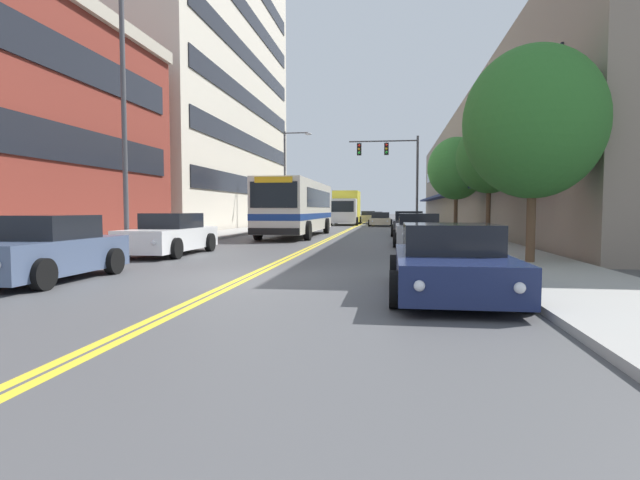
{
  "coord_description": "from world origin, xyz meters",
  "views": [
    {
      "loc": [
        3.28,
        -10.92,
        1.56
      ],
      "look_at": [
        -0.36,
        14.38,
        -0.01
      ],
      "focal_mm": 28.0,
      "sensor_mm": 36.0,
      "label": 1
    }
  ],
  "objects_px": {
    "car_slate_blue_parked_left_mid": "(45,251)",
    "car_dark_grey_parked_right_far": "(408,225)",
    "fire_hydrant": "(459,235)",
    "street_lamp_left_far": "(289,171)",
    "car_navy_parked_right_foreground": "(450,263)",
    "car_beige_moving_second": "(368,217)",
    "car_white_parked_left_near": "(171,235)",
    "street_tree_right_far": "(456,168)",
    "street_lamp_left_near": "(130,93)",
    "street_tree_right_mid": "(489,158)",
    "car_black_moving_lead": "(377,217)",
    "car_champagne_moving_third": "(380,220)",
    "car_silver_parked_right_mid": "(418,230)",
    "box_truck": "(346,208)",
    "street_tree_right_near": "(533,123)",
    "traffic_signal_mast": "(395,164)",
    "city_bus": "(298,206)"
  },
  "relations": [
    {
      "from": "car_black_moving_lead",
      "to": "car_champagne_moving_third",
      "type": "bearing_deg",
      "value": -87.35
    },
    {
      "from": "car_black_moving_lead",
      "to": "street_lamp_left_near",
      "type": "bearing_deg",
      "value": -96.76
    },
    {
      "from": "car_silver_parked_right_mid",
      "to": "car_beige_moving_second",
      "type": "height_order",
      "value": "car_silver_parked_right_mid"
    },
    {
      "from": "car_black_moving_lead",
      "to": "street_tree_right_near",
      "type": "height_order",
      "value": "street_tree_right_near"
    },
    {
      "from": "car_silver_parked_right_mid",
      "to": "fire_hydrant",
      "type": "height_order",
      "value": "car_silver_parked_right_mid"
    },
    {
      "from": "car_black_moving_lead",
      "to": "box_truck",
      "type": "relative_size",
      "value": 0.67
    },
    {
      "from": "car_black_moving_lead",
      "to": "car_beige_moving_second",
      "type": "bearing_deg",
      "value": -93.24
    },
    {
      "from": "street_lamp_left_near",
      "to": "street_lamp_left_far",
      "type": "height_order",
      "value": "street_lamp_left_near"
    },
    {
      "from": "street_lamp_left_near",
      "to": "street_lamp_left_far",
      "type": "bearing_deg",
      "value": 89.83
    },
    {
      "from": "car_white_parked_left_near",
      "to": "car_navy_parked_right_foreground",
      "type": "xyz_separation_m",
      "value": [
        8.65,
        -7.05,
        -0.07
      ]
    },
    {
      "from": "car_champagne_moving_third",
      "to": "car_black_moving_lead",
      "type": "bearing_deg",
      "value": 92.65
    },
    {
      "from": "car_slate_blue_parked_left_mid",
      "to": "fire_hydrant",
      "type": "distance_m",
      "value": 14.72
    },
    {
      "from": "car_white_parked_left_near",
      "to": "fire_hydrant",
      "type": "bearing_deg",
      "value": 22.24
    },
    {
      "from": "street_tree_right_far",
      "to": "car_beige_moving_second",
      "type": "bearing_deg",
      "value": 103.7
    },
    {
      "from": "car_champagne_moving_third",
      "to": "fire_hydrant",
      "type": "height_order",
      "value": "car_champagne_moving_third"
    },
    {
      "from": "car_champagne_moving_third",
      "to": "street_tree_right_near",
      "type": "bearing_deg",
      "value": -81.82
    },
    {
      "from": "car_navy_parked_right_foreground",
      "to": "street_lamp_left_near",
      "type": "relative_size",
      "value": 0.5
    },
    {
      "from": "car_slate_blue_parked_left_mid",
      "to": "street_tree_right_mid",
      "type": "bearing_deg",
      "value": 46.98
    },
    {
      "from": "car_white_parked_left_near",
      "to": "car_slate_blue_parked_left_mid",
      "type": "distance_m",
      "value": 6.41
    },
    {
      "from": "car_silver_parked_right_mid",
      "to": "car_dark_grey_parked_right_far",
      "type": "relative_size",
      "value": 1.12
    },
    {
      "from": "car_beige_moving_second",
      "to": "box_truck",
      "type": "bearing_deg",
      "value": -105.73
    },
    {
      "from": "car_champagne_moving_third",
      "to": "box_truck",
      "type": "relative_size",
      "value": 0.66
    },
    {
      "from": "car_silver_parked_right_mid",
      "to": "fire_hydrant",
      "type": "relative_size",
      "value": 5.99
    },
    {
      "from": "car_black_moving_lead",
      "to": "box_truck",
      "type": "xyz_separation_m",
      "value": [
        -2.58,
        -18.03,
        1.12
      ]
    },
    {
      "from": "box_truck",
      "to": "street_lamp_left_far",
      "type": "xyz_separation_m",
      "value": [
        -3.67,
        -10.86,
        2.95
      ]
    },
    {
      "from": "car_beige_moving_second",
      "to": "street_tree_right_far",
      "type": "xyz_separation_m",
      "value": [
        6.47,
        -26.52,
        3.38
      ]
    },
    {
      "from": "car_dark_grey_parked_right_far",
      "to": "traffic_signal_mast",
      "type": "relative_size",
      "value": 0.6
    },
    {
      "from": "car_silver_parked_right_mid",
      "to": "car_champagne_moving_third",
      "type": "distance_m",
      "value": 25.59
    },
    {
      "from": "car_white_parked_left_near",
      "to": "street_lamp_left_near",
      "type": "xyz_separation_m",
      "value": [
        -0.75,
        -1.13,
        4.62
      ]
    },
    {
      "from": "car_slate_blue_parked_left_mid",
      "to": "street_lamp_left_far",
      "type": "height_order",
      "value": "street_lamp_left_far"
    },
    {
      "from": "street_lamp_left_far",
      "to": "street_tree_right_far",
      "type": "bearing_deg",
      "value": -35.85
    },
    {
      "from": "car_navy_parked_right_foreground",
      "to": "street_lamp_left_near",
      "type": "height_order",
      "value": "street_lamp_left_near"
    },
    {
      "from": "fire_hydrant",
      "to": "car_black_moving_lead",
      "type": "bearing_deg",
      "value": 95.56
    },
    {
      "from": "street_lamp_left_near",
      "to": "car_champagne_moving_third",
      "type": "bearing_deg",
      "value": 77.33
    },
    {
      "from": "fire_hydrant",
      "to": "car_silver_parked_right_mid",
      "type": "bearing_deg",
      "value": 132.83
    },
    {
      "from": "traffic_signal_mast",
      "to": "car_dark_grey_parked_right_far",
      "type": "bearing_deg",
      "value": -85.13
    },
    {
      "from": "street_tree_right_near",
      "to": "box_truck",
      "type": "bearing_deg",
      "value": 102.96
    },
    {
      "from": "car_dark_grey_parked_right_far",
      "to": "box_truck",
      "type": "relative_size",
      "value": 0.63
    },
    {
      "from": "car_navy_parked_right_foreground",
      "to": "car_beige_moving_second",
      "type": "height_order",
      "value": "car_beige_moving_second"
    },
    {
      "from": "car_slate_blue_parked_left_mid",
      "to": "car_dark_grey_parked_right_far",
      "type": "bearing_deg",
      "value": 66.85
    },
    {
      "from": "car_white_parked_left_near",
      "to": "car_black_moving_lead",
      "type": "height_order",
      "value": "car_white_parked_left_near"
    },
    {
      "from": "car_white_parked_left_near",
      "to": "street_tree_right_near",
      "type": "height_order",
      "value": "street_tree_right_near"
    },
    {
      "from": "car_slate_blue_parked_left_mid",
      "to": "street_tree_right_far",
      "type": "bearing_deg",
      "value": 61.6
    },
    {
      "from": "street_tree_right_near",
      "to": "fire_hydrant",
      "type": "xyz_separation_m",
      "value": [
        -1.09,
        6.28,
        -3.37
      ]
    },
    {
      "from": "street_lamp_left_near",
      "to": "car_dark_grey_parked_right_far",
      "type": "bearing_deg",
      "value": 57.55
    },
    {
      "from": "car_champagne_moving_third",
      "to": "street_tree_right_far",
      "type": "bearing_deg",
      "value": -73.77
    },
    {
      "from": "car_dark_grey_parked_right_far",
      "to": "street_lamp_left_far",
      "type": "bearing_deg",
      "value": 133.36
    },
    {
      "from": "car_white_parked_left_near",
      "to": "street_lamp_left_far",
      "type": "height_order",
      "value": "street_lamp_left_far"
    },
    {
      "from": "car_champagne_moving_third",
      "to": "box_truck",
      "type": "bearing_deg",
      "value": 140.93
    },
    {
      "from": "city_bus",
      "to": "car_navy_parked_right_foreground",
      "type": "distance_m",
      "value": 20.69
    }
  ]
}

